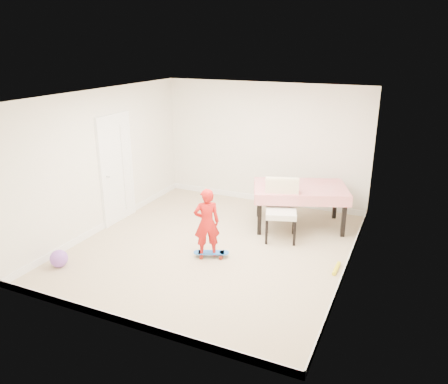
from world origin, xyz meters
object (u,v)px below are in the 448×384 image
at_px(skateboard, 211,254).
at_px(balloon, 59,258).
at_px(child, 207,225).
at_px(dining_chair, 281,211).
at_px(dining_table, 299,206).

bearing_deg(skateboard, balloon, -170.74).
relative_size(skateboard, child, 0.51).
xyz_separation_m(dining_chair, balloon, (-2.88, -2.42, -0.40)).
xyz_separation_m(dining_table, balloon, (-3.02, -3.14, -0.26)).
bearing_deg(child, dining_chair, -161.31).
xyz_separation_m(dining_table, skateboard, (-0.97, -1.86, -0.36)).
height_order(dining_chair, child, child).
bearing_deg(dining_table, child, -139.20).
distance_m(dining_chair, skateboard, 1.49).
relative_size(dining_table, child, 1.48).
height_order(dining_chair, balloon, dining_chair).
xyz_separation_m(dining_table, dining_chair, (-0.14, -0.72, 0.14)).
height_order(dining_table, child, child).
height_order(dining_chair, skateboard, dining_chair).
xyz_separation_m(child, balloon, (-1.99, -1.25, -0.44)).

